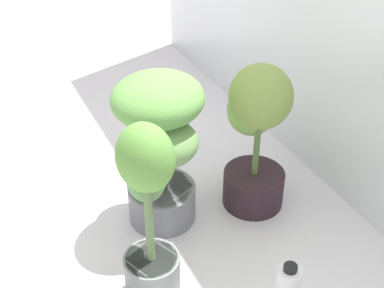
% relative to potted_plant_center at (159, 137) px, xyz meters
% --- Properties ---
extents(ground_plane, '(8.00, 8.00, 0.00)m').
position_rel_potted_plant_center_xyz_m(ground_plane, '(0.03, -0.10, -0.40)').
color(ground_plane, silver).
rests_on(ground_plane, ground).
extents(potted_plant_center, '(0.46, 0.43, 0.65)m').
position_rel_potted_plant_center_xyz_m(potted_plant_center, '(0.00, 0.00, 0.00)').
color(potted_plant_center, slate).
rests_on(potted_plant_center, ground).
extents(potted_plant_front_right, '(0.27, 0.22, 0.71)m').
position_rel_potted_plant_center_xyz_m(potted_plant_front_right, '(0.34, -0.18, -0.03)').
color(potted_plant_front_right, gray).
rests_on(potted_plant_front_right, ground).
extents(potted_plant_back_center, '(0.34, 0.28, 0.65)m').
position_rel_potted_plant_center_xyz_m(potted_plant_back_center, '(0.06, 0.39, -0.04)').
color(potted_plant_back_center, '#2E1E25').
rests_on(potted_plant_back_center, ground).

